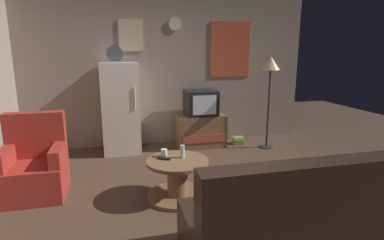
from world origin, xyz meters
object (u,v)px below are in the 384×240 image
(remote_control, at_px, (164,158))
(armchair, at_px, (35,167))
(couch, at_px, (291,223))
(tv_stand, at_px, (200,130))
(mug_ceramic_white, at_px, (164,153))
(fridge, at_px, (121,108))
(wine_glass, at_px, (182,151))
(book_stack, at_px, (238,140))
(standing_lamp, at_px, (270,70))
(coffee_table, at_px, (178,179))
(crt_tv, at_px, (201,103))

(remote_control, xyz_separation_m, armchair, (-1.48, 0.45, -0.13))
(armchair, xyz_separation_m, couch, (2.30, -1.79, -0.03))
(tv_stand, bearing_deg, mug_ceramic_white, -118.27)
(fridge, relative_size, couch, 1.04)
(armchair, bearing_deg, wine_glass, -14.58)
(wine_glass, bearing_deg, book_stack, 50.77)
(fridge, relative_size, mug_ceramic_white, 19.67)
(standing_lamp, relative_size, remote_control, 10.60)
(book_stack, bearing_deg, standing_lamp, -39.46)
(tv_stand, relative_size, coffee_table, 1.17)
(fridge, height_order, armchair, fridge)
(tv_stand, relative_size, couch, 0.49)
(tv_stand, relative_size, standing_lamp, 0.53)
(crt_tv, bearing_deg, wine_glass, -111.84)
(tv_stand, bearing_deg, armchair, -150.34)
(crt_tv, height_order, armchair, crt_tv)
(fridge, bearing_deg, standing_lamp, -9.34)
(armchair, bearing_deg, standing_lamp, 15.72)
(book_stack, bearing_deg, remote_control, -133.08)
(fridge, distance_m, standing_lamp, 2.60)
(mug_ceramic_white, bearing_deg, wine_glass, -23.39)
(fridge, xyz_separation_m, mug_ceramic_white, (0.45, -1.76, -0.25))
(standing_lamp, distance_m, book_stack, 1.40)
(tv_stand, height_order, book_stack, tv_stand)
(coffee_table, bearing_deg, book_stack, 50.38)
(tv_stand, bearing_deg, crt_tv, -96.63)
(armchair, relative_size, book_stack, 4.61)
(fridge, xyz_separation_m, book_stack, (2.09, -0.08, -0.69))
(standing_lamp, relative_size, wine_glass, 10.60)
(crt_tv, height_order, standing_lamp, standing_lamp)
(crt_tv, bearing_deg, book_stack, -4.11)
(coffee_table, height_order, mug_ceramic_white, mug_ceramic_white)
(fridge, height_order, remote_control, fridge)
(standing_lamp, xyz_separation_m, wine_glass, (-1.85, -1.44, -0.82))
(remote_control, bearing_deg, coffee_table, 11.93)
(tv_stand, distance_m, standing_lamp, 1.60)
(armchair, bearing_deg, couch, -37.91)
(tv_stand, xyz_separation_m, crt_tv, (-0.00, -0.00, 0.50))
(coffee_table, distance_m, couch, 1.46)
(coffee_table, bearing_deg, remote_control, 160.07)
(fridge, distance_m, couch, 3.46)
(fridge, height_order, wine_glass, fridge)
(remote_control, relative_size, book_stack, 0.72)
(remote_control, bearing_deg, couch, -26.51)
(fridge, bearing_deg, tv_stand, -1.12)
(standing_lamp, distance_m, mug_ceramic_white, 2.60)
(coffee_table, xyz_separation_m, mug_ceramic_white, (-0.13, 0.15, 0.28))
(standing_lamp, height_order, remote_control, standing_lamp)
(crt_tv, xyz_separation_m, mug_ceramic_white, (-0.93, -1.73, -0.28))
(remote_control, relative_size, couch, 0.09)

